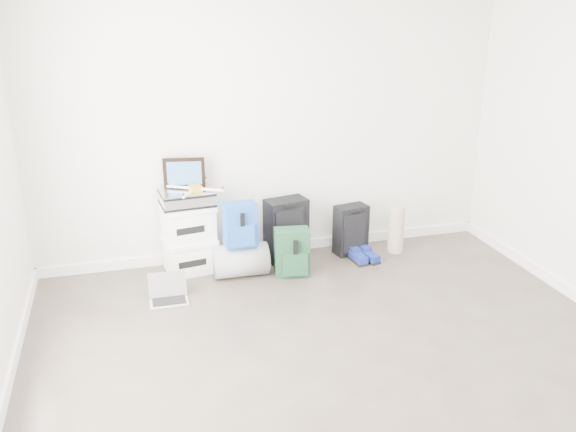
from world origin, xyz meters
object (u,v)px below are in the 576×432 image
object	(u,v)px
large_suitcase	(286,230)
briefcase	(187,198)
boxes_stack	(189,238)
carry_on	(351,230)
laptop	(168,294)
duffel_bag	(241,260)

from	to	relation	value
large_suitcase	briefcase	bearing A→B (deg)	169.31
boxes_stack	carry_on	xyz separation A→B (m)	(1.60, -0.03, -0.08)
boxes_stack	laptop	world-z (taller)	boxes_stack
boxes_stack	carry_on	distance (m)	1.61
briefcase	large_suitcase	distance (m)	1.03
duffel_bag	carry_on	distance (m)	1.19
boxes_stack	large_suitcase	bearing A→B (deg)	-8.74
boxes_stack	carry_on	world-z (taller)	boxes_stack
duffel_bag	large_suitcase	world-z (taller)	large_suitcase
laptop	carry_on	bearing A→B (deg)	16.69
large_suitcase	carry_on	size ratio (longest dim) A/B	1.22
boxes_stack	laptop	size ratio (longest dim) A/B	2.01
carry_on	laptop	world-z (taller)	carry_on
carry_on	laptop	xyz separation A→B (m)	(-1.86, -0.53, -0.20)
briefcase	carry_on	distance (m)	1.67
duffel_bag	laptop	xyz separation A→B (m)	(-0.70, -0.32, -0.10)
briefcase	laptop	world-z (taller)	briefcase
carry_on	laptop	bearing A→B (deg)	-175.10
boxes_stack	laptop	distance (m)	0.67
large_suitcase	carry_on	bearing A→B (deg)	-15.03
laptop	briefcase	bearing A→B (deg)	65.91
large_suitcase	laptop	size ratio (longest dim) A/B	1.89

